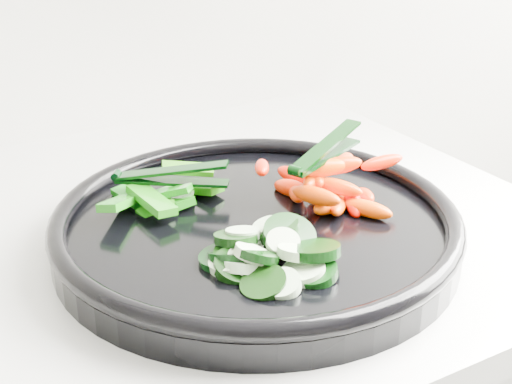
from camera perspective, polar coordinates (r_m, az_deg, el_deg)
veggie_tray at (r=0.66m, az=0.00°, el=-2.75°), size 0.40×0.40×0.04m
cucumber_pile at (r=0.58m, az=0.33°, el=-5.08°), size 0.12×0.12×0.04m
carrot_pile at (r=0.69m, az=5.57°, el=0.71°), size 0.15×0.15×0.06m
pepper_pile at (r=0.69m, az=-7.44°, el=-0.25°), size 0.14×0.10×0.03m
tong_carrot at (r=0.68m, az=5.47°, el=3.20°), size 0.11×0.06×0.02m
tong_pepper at (r=0.69m, az=-7.05°, el=1.28°), size 0.10×0.08×0.02m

